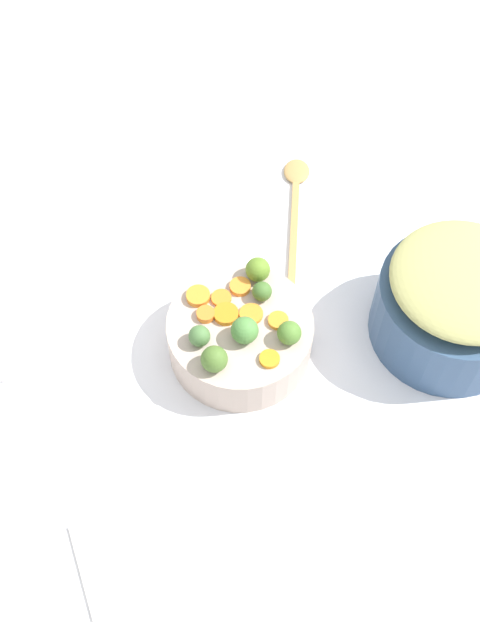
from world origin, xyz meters
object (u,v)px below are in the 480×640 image
Objects in this scene: casserole_dish at (7,305)px; serving_bowl_carrots at (240,337)px; metal_pot at (452,311)px; wooden_spoon at (296,195)px.

serving_bowl_carrots is at bearing -14.61° from casserole_dish.
metal_pot is at bearing 0.28° from serving_bowl_carrots.
serving_bowl_carrots is 0.35m from wooden_spoon.
metal_pot is 0.83× the size of wooden_spoon.
serving_bowl_carrots is at bearing -179.72° from metal_pot.
casserole_dish is (-0.38, 0.10, 0.00)m from serving_bowl_carrots.
metal_pot is 0.39m from wooden_spoon.
serving_bowl_carrots is 0.35m from metal_pot.
wooden_spoon is 1.25× the size of casserole_dish.
metal_pot is 0.73m from casserole_dish.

